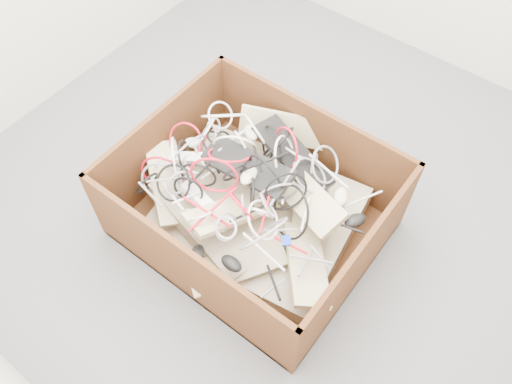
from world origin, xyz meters
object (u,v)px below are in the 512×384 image
Objects in this scene: vga_plug at (286,241)px; power_strip_right at (206,205)px; cardboard_box at (251,212)px; power_strip_left at (197,158)px.

power_strip_right is at bearing -125.53° from vga_plug.
cardboard_box reaches higher than power_strip_right.
power_strip_left is (-0.31, -0.02, 0.21)m from cardboard_box.
vga_plug reaches higher than power_strip_right.
vga_plug is (0.42, 0.05, 0.04)m from power_strip_right.
cardboard_box is at bearing 66.16° from power_strip_right.
cardboard_box reaches higher than power_strip_left.
cardboard_box is 0.40m from vga_plug.
power_strip_right is (-0.11, -0.19, 0.19)m from cardboard_box.
power_strip_left is 6.37× the size of vga_plug.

